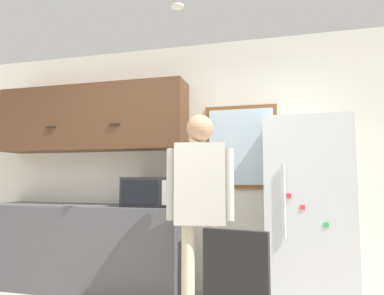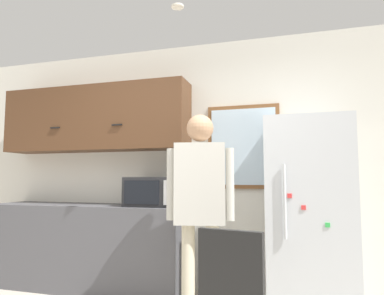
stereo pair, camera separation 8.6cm
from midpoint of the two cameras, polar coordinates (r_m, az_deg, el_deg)
name	(u,v)px [view 2 (the right image)]	position (r m, az deg, el deg)	size (l,w,h in m)	color
back_wall	(190,164)	(3.82, 0.27, -2.78)	(6.00, 0.06, 2.70)	silver
counter	(87,246)	(4.05, -16.51, -15.49)	(2.23, 0.55, 0.90)	#4C4C51
upper_cabinets	(95,119)	(4.12, -15.30, 4.55)	(2.23, 0.39, 0.74)	#51331E
microwave	(153,192)	(3.63, -5.77, -7.33)	(0.54, 0.40, 0.30)	#232326
person	(200,194)	(2.89, 2.23, -7.79)	(0.56, 0.29, 1.73)	beige
refrigerator	(309,215)	(3.31, 19.65, -10.51)	(0.73, 0.72, 1.73)	silver
window	(243,147)	(3.67, 9.22, 0.14)	(0.76, 0.05, 0.89)	brown
ceiling_light	(178,7)	(3.22, -1.59, 22.44)	(0.11, 0.11, 0.01)	white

